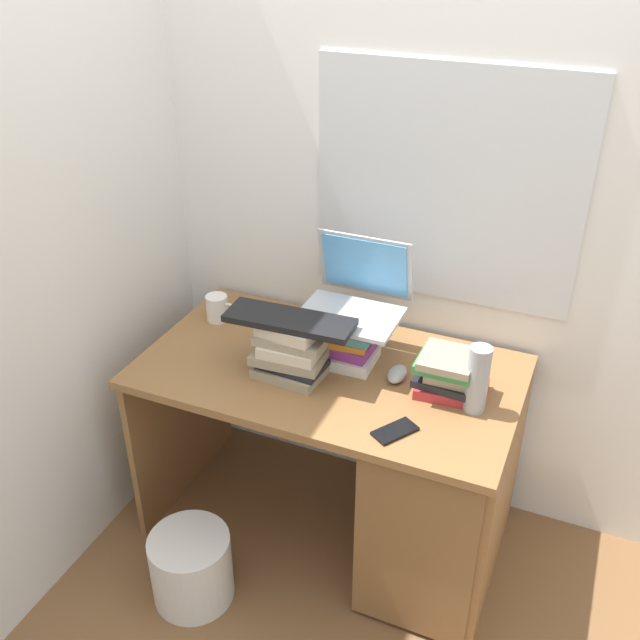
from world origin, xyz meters
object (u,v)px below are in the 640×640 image
book_stack_keyboard_riser (291,351)px  water_bottle (477,379)px  keyboard (290,320)px  cell_phone (395,431)px  wastebasket (192,567)px  mug (218,308)px  laptop (356,294)px  computer_mouse (397,374)px  desk (411,473)px  book_stack_side (451,375)px  book_stack_tall (349,339)px

book_stack_keyboard_riser → water_bottle: water_bottle is taller
keyboard → cell_phone: bearing=-23.8°
wastebasket → mug: bearing=108.3°
laptop → computer_mouse: 0.30m
computer_mouse → water_bottle: 0.29m
desk → laptop: (-0.28, 0.16, 0.56)m
book_stack_side → book_stack_tall: bearing=171.8°
keyboard → computer_mouse: size_ratio=4.04×
mug → water_bottle: 1.02m
book_stack_keyboard_riser → water_bottle: (0.60, 0.05, 0.02)m
keyboard → mug: size_ratio=3.51×
laptop → water_bottle: laptop is taller
book_stack_keyboard_riser → laptop: (0.14, 0.21, 0.14)m
book_stack_tall → book_stack_side: book_stack_tall is taller
laptop → mug: laptop is taller
mug → cell_phone: mug is taller
book_stack_tall → mug: 0.56m
book_stack_keyboard_riser → cell_phone: (0.41, -0.15, -0.09)m
book_stack_side → mug: size_ratio=1.99×
book_stack_tall → wastebasket: size_ratio=0.79×
cell_phone → desk: bearing=121.2°
keyboard → water_bottle: water_bottle is taller
laptop → cell_phone: bearing=-53.7°
book_stack_tall → cell_phone: book_stack_tall is taller
book_stack_keyboard_riser → cell_phone: size_ratio=1.79×
desk → keyboard: 0.69m
book_stack_keyboard_riser → water_bottle: 0.60m
wastebasket → keyboard: bearing=64.0°
book_stack_tall → cell_phone: (0.27, -0.31, -0.08)m
water_bottle → book_stack_side: bearing=152.5°
laptop → cell_phone: 0.51m
desk → book_stack_tall: 0.51m
book_stack_side → mug: 0.92m
computer_mouse → water_bottle: water_bottle is taller
book_stack_keyboard_riser → laptop: bearing=56.4°
book_stack_keyboard_riser → mug: (-0.41, 0.22, -0.04)m
keyboard → mug: keyboard is taller
book_stack_side → laptop: size_ratio=0.72×
computer_mouse → wastebasket: (-0.53, -0.51, -0.62)m
water_bottle → desk: bearing=179.0°
book_stack_keyboard_riser → cell_phone: 0.45m
laptop → water_bottle: (0.46, -0.16, -0.11)m
mug → wastebasket: size_ratio=0.43×
keyboard → computer_mouse: keyboard is taller
book_stack_tall → mug: size_ratio=1.83×
book_stack_keyboard_riser → wastebasket: (-0.20, -0.40, -0.69)m
book_stack_side → mug: book_stack_side is taller
book_stack_keyboard_riser → mug: size_ratio=2.04×
keyboard → mug: bearing=149.2°
desk → wastebasket: size_ratio=4.59×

